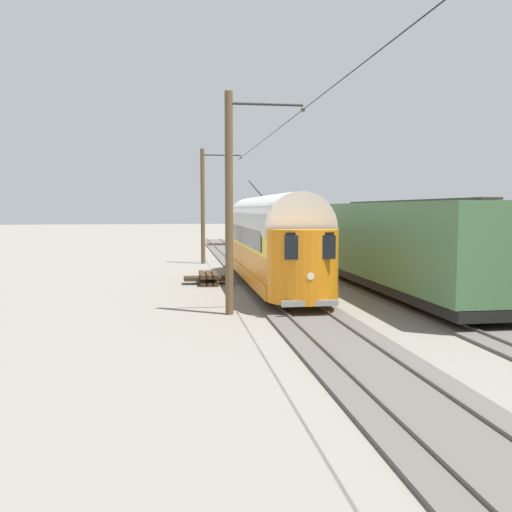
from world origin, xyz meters
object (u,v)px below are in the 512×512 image
catenary_pole_mid_near (231,200)px  vintage_streetcar (269,239)px  catenary_pole_foreground (204,204)px  coach_adjacent (405,245)px  spare_tie_stack (208,278)px  switch_stand (428,256)px

catenary_pole_mid_near → vintage_streetcar: bearing=-109.9°
catenary_pole_foreground → catenary_pole_mid_near: same height
catenary_pole_foreground → catenary_pole_mid_near: bearing=90.0°
vintage_streetcar → catenary_pole_mid_near: (2.51, 6.91, 1.73)m
vintage_streetcar → coach_adjacent: 6.54m
catenary_pole_mid_near → spare_tie_stack: bearing=-87.7°
vintage_streetcar → spare_tie_stack: size_ratio=6.85×
vintage_streetcar → catenary_pole_mid_near: catenary_pole_mid_near is taller
vintage_streetcar → catenary_pole_foreground: size_ratio=2.15×
coach_adjacent → catenary_pole_mid_near: bearing=19.7°
vintage_streetcar → spare_tie_stack: vintage_streetcar is taller
coach_adjacent → catenary_pole_foreground: catenary_pole_foreground is taller
coach_adjacent → switch_stand: bearing=-119.7°
vintage_streetcar → catenary_pole_foreground: 11.67m
vintage_streetcar → switch_stand: bearing=-148.2°
switch_stand → spare_tie_stack: size_ratio=0.51×
catenary_pole_mid_near → spare_tie_stack: 8.86m
vintage_streetcar → catenary_pole_mid_near: 7.55m
vintage_streetcar → coach_adjacent: vintage_streetcar is taller
catenary_pole_foreground → catenary_pole_mid_near: 18.18m
catenary_pole_foreground → switch_stand: 14.93m
spare_tie_stack → catenary_pole_foreground: bearing=-91.8°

